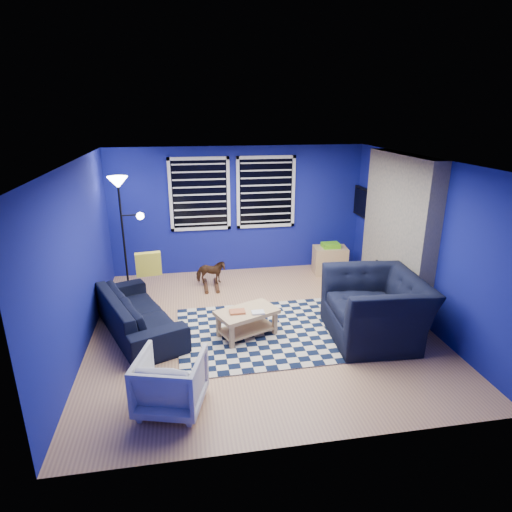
{
  "coord_description": "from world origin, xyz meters",
  "views": [
    {
      "loc": [
        -1.05,
        -5.77,
        3.15
      ],
      "look_at": [
        -0.02,
        0.3,
        1.03
      ],
      "focal_mm": 30.0,
      "sensor_mm": 36.0,
      "label": 1
    }
  ],
  "objects": [
    {
      "name": "armchair_big",
      "position": [
        1.57,
        -0.59,
        0.46
      ],
      "size": [
        1.49,
        1.32,
        0.93
      ],
      "primitive_type": "imported",
      "rotation": [
        0.0,
        0.0,
        -1.63
      ],
      "color": "black",
      "rests_on": "floor"
    },
    {
      "name": "coffee_table",
      "position": [
        -0.25,
        -0.27,
        0.3
      ],
      "size": [
        0.98,
        0.79,
        0.43
      ],
      "rotation": [
        0.0,
        0.0,
        0.4
      ],
      "color": "tan",
      "rests_on": "rug"
    },
    {
      "name": "wall_right",
      "position": [
        2.5,
        0.0,
        1.25
      ],
      "size": [
        0.0,
        5.0,
        5.0
      ],
      "primitive_type": "plane",
      "rotation": [
        1.57,
        0.0,
        -1.57
      ],
      "color": "navy",
      "rests_on": "floor"
    },
    {
      "name": "window_left",
      "position": [
        -0.75,
        2.46,
        1.6
      ],
      "size": [
        1.17,
        0.06,
        1.42
      ],
      "color": "black",
      "rests_on": "wall_back"
    },
    {
      "name": "throw_pillow",
      "position": [
        -1.68,
        0.89,
        0.79
      ],
      "size": [
        0.41,
        0.17,
        0.38
      ],
      "primitive_type": "cube",
      "rotation": [
        0.0,
        0.0,
        0.13
      ],
      "color": "yellow",
      "rests_on": "sofa"
    },
    {
      "name": "cabinet",
      "position": [
        1.78,
        1.99,
        0.28
      ],
      "size": [
        0.69,
        0.5,
        0.63
      ],
      "rotation": [
        0.0,
        0.0,
        -0.1
      ],
      "color": "tan",
      "rests_on": "floor"
    },
    {
      "name": "floor",
      "position": [
        0.0,
        0.0,
        0.0
      ],
      "size": [
        5.0,
        5.0,
        0.0
      ],
      "primitive_type": "plane",
      "color": "tan",
      "rests_on": "ground"
    },
    {
      "name": "tv",
      "position": [
        2.45,
        2.0,
        1.4
      ],
      "size": [
        0.07,
        1.0,
        0.58
      ],
      "color": "black",
      "rests_on": "wall_right"
    },
    {
      "name": "sofa",
      "position": [
        -1.83,
        0.16,
        0.3
      ],
      "size": [
        2.21,
        1.54,
        0.6
      ],
      "primitive_type": "imported",
      "rotation": [
        0.0,
        0.0,
        1.96
      ],
      "color": "black",
      "rests_on": "floor"
    },
    {
      "name": "wall_left",
      "position": [
        -2.5,
        0.0,
        1.25
      ],
      "size": [
        0.0,
        5.0,
        5.0
      ],
      "primitive_type": "plane",
      "rotation": [
        1.57,
        0.0,
        1.57
      ],
      "color": "navy",
      "rests_on": "floor"
    },
    {
      "name": "rocking_horse",
      "position": [
        -0.64,
        1.63,
        0.3
      ],
      "size": [
        0.31,
        0.57,
        0.46
      ],
      "primitive_type": "imported",
      "rotation": [
        0.0,
        0.0,
        1.45
      ],
      "color": "#452816",
      "rests_on": "floor"
    },
    {
      "name": "fireplace",
      "position": [
        2.36,
        0.5,
        1.2
      ],
      "size": [
        0.65,
        2.0,
        2.5
      ],
      "color": "gray",
      "rests_on": "floor"
    },
    {
      "name": "armchair_bent",
      "position": [
        -1.31,
        -1.69,
        0.33
      ],
      "size": [
        0.87,
        0.88,
        0.66
      ],
      "primitive_type": "imported",
      "rotation": [
        0.0,
        0.0,
        2.87
      ],
      "color": "gray",
      "rests_on": "floor"
    },
    {
      "name": "floor_lamp",
      "position": [
        -2.13,
        1.79,
        1.7
      ],
      "size": [
        0.56,
        0.35,
        2.08
      ],
      "color": "black",
      "rests_on": "floor"
    },
    {
      "name": "wall_back",
      "position": [
        0.0,
        2.5,
        1.25
      ],
      "size": [
        5.0,
        0.0,
        5.0
      ],
      "primitive_type": "plane",
      "rotation": [
        1.57,
        0.0,
        0.0
      ],
      "color": "navy",
      "rests_on": "floor"
    },
    {
      "name": "ceiling",
      "position": [
        0.0,
        0.0,
        2.5
      ],
      "size": [
        5.0,
        5.0,
        0.0
      ],
      "primitive_type": "plane",
      "rotation": [
        3.14,
        0.0,
        0.0
      ],
      "color": "white",
      "rests_on": "wall_back"
    },
    {
      "name": "rug",
      "position": [
        0.0,
        -0.23,
        0.01
      ],
      "size": [
        2.53,
        2.04,
        0.02
      ],
      "primitive_type": "cube",
      "rotation": [
        0.0,
        0.0,
        0.02
      ],
      "color": "black",
      "rests_on": "floor"
    },
    {
      "name": "window_right",
      "position": [
        0.55,
        2.46,
        1.6
      ],
      "size": [
        1.17,
        0.06,
        1.42
      ],
      "color": "black",
      "rests_on": "wall_back"
    }
  ]
}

